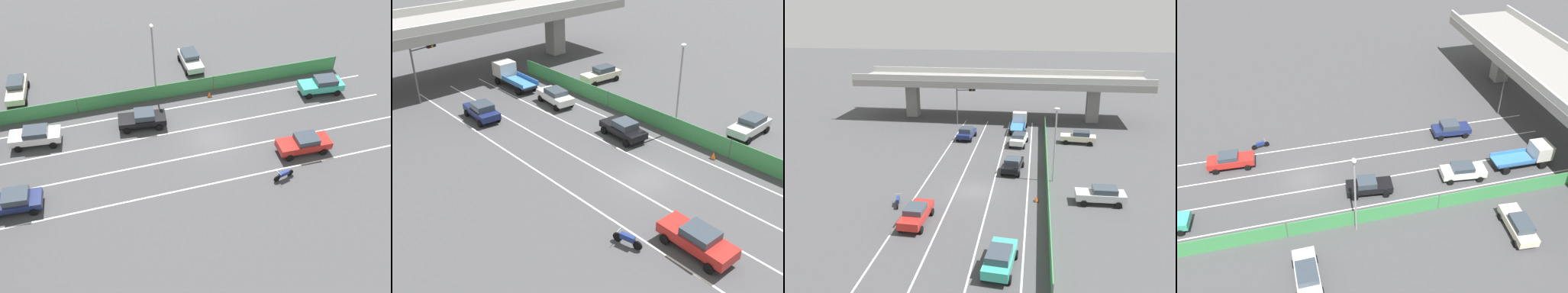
# 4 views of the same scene
# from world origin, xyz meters

# --- Properties ---
(ground_plane) EXTENTS (300.00, 300.00, 0.00)m
(ground_plane) POSITION_xyz_m (0.00, 0.00, 0.00)
(ground_plane) COLOR #424244
(lane_line_left_edge) EXTENTS (0.14, 44.99, 0.01)m
(lane_line_left_edge) POSITION_xyz_m (-5.28, 4.49, 0.00)
(lane_line_left_edge) COLOR silver
(lane_line_left_edge) RESTS_ON ground
(lane_line_mid_left) EXTENTS (0.14, 44.99, 0.01)m
(lane_line_mid_left) POSITION_xyz_m (-1.76, 4.49, 0.00)
(lane_line_mid_left) COLOR silver
(lane_line_mid_left) RESTS_ON ground
(lane_line_mid_right) EXTENTS (0.14, 44.99, 0.01)m
(lane_line_mid_right) POSITION_xyz_m (1.76, 4.49, 0.00)
(lane_line_mid_right) COLOR silver
(lane_line_mid_right) RESTS_ON ground
(lane_line_right_edge) EXTENTS (0.14, 44.99, 0.01)m
(lane_line_right_edge) POSITION_xyz_m (5.28, 4.49, 0.00)
(lane_line_right_edge) COLOR silver
(lane_line_right_edge) RESTS_ON ground
(green_fence) EXTENTS (0.10, 41.09, 1.59)m
(green_fence) POSITION_xyz_m (7.18, 4.49, 0.79)
(green_fence) COLOR #3D8E4C
(green_fence) RESTS_ON ground
(car_sedan_navy) EXTENTS (2.35, 4.38, 1.65)m
(car_sedan_navy) POSITION_xyz_m (-3.56, 17.03, 0.91)
(car_sedan_navy) COLOR navy
(car_sedan_navy) RESTS_ON ground
(car_sedan_white) EXTENTS (2.38, 4.58, 1.60)m
(car_sedan_white) POSITION_xyz_m (3.71, 15.28, 0.91)
(car_sedan_white) COLOR white
(car_sedan_white) RESTS_ON ground
(car_sedan_red) EXTENTS (2.11, 4.71, 1.63)m
(car_sedan_red) POSITION_xyz_m (-3.73, -7.12, 0.90)
(car_sedan_red) COLOR red
(car_sedan_red) RESTS_ON ground
(car_sedan_black) EXTENTS (2.42, 4.54, 1.60)m
(car_sedan_black) POSITION_xyz_m (3.48, 5.69, 0.88)
(car_sedan_black) COLOR black
(car_sedan_black) RESTS_ON ground
(flatbed_truck_blue) EXTENTS (2.41, 6.07, 2.38)m
(flatbed_truck_blue) POSITION_xyz_m (3.39, 22.96, 1.24)
(flatbed_truck_blue) COLOR black
(flatbed_truck_blue) RESTS_ON ground
(motorcycle) EXTENTS (0.70, 1.92, 0.93)m
(motorcycle) POSITION_xyz_m (-6.31, -4.11, 0.46)
(motorcycle) COLOR black
(motorcycle) RESTS_ON ground
(parked_wagon_silver) EXTENTS (4.48, 2.07, 1.63)m
(parked_wagon_silver) POSITION_xyz_m (11.98, -1.23, 0.91)
(parked_wagon_silver) COLOR #B2B5B7
(parked_wagon_silver) RESTS_ON ground
(parked_sedan_cream) EXTENTS (4.68, 2.27, 1.73)m
(parked_sedan_cream) POSITION_xyz_m (11.54, 16.88, 0.95)
(parked_sedan_cream) COLOR beige
(parked_sedan_cream) RESTS_ON ground
(traffic_light) EXTENTS (2.88, 0.80, 5.63)m
(traffic_light) POSITION_xyz_m (-5.38, 24.74, 3.94)
(traffic_light) COLOR #47474C
(traffic_light) RESTS_ON ground
(street_lamp) EXTENTS (0.60, 0.36, 7.83)m
(street_lamp) POSITION_xyz_m (7.79, 3.51, 4.69)
(street_lamp) COLOR gray
(street_lamp) RESTS_ON ground
(traffic_cone) EXTENTS (0.47, 0.47, 0.58)m
(traffic_cone) POSITION_xyz_m (6.12, -1.59, 0.27)
(traffic_cone) COLOR orange
(traffic_cone) RESTS_ON ground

